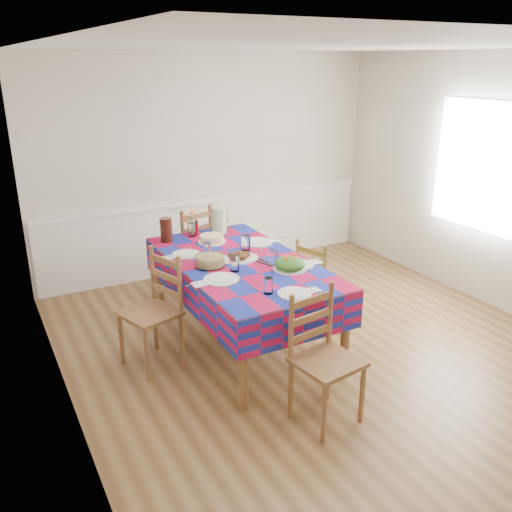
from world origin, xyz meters
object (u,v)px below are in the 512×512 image
(green_pitcher, at_px, (219,220))
(dining_table, at_px, (241,270))
(chair_right, at_px, (318,283))
(tea_pitcher, at_px, (166,230))
(chair_far, at_px, (190,250))
(meat_platter, at_px, (239,257))
(chair_near, at_px, (323,359))
(chair_left, at_px, (154,311))

(green_pitcher, bearing_deg, dining_table, -102.11)
(dining_table, distance_m, chair_right, 0.91)
(tea_pitcher, xyz_separation_m, chair_far, (0.43, 0.48, -0.44))
(dining_table, xyz_separation_m, green_pitcher, (0.19, 0.91, 0.23))
(green_pitcher, bearing_deg, meat_platter, -103.10)
(dining_table, height_order, chair_near, chair_near)
(tea_pitcher, bearing_deg, chair_far, 48.24)
(meat_platter, xyz_separation_m, tea_pitcher, (-0.41, 0.84, 0.09))
(dining_table, bearing_deg, green_pitcher, 77.89)
(chair_right, bearing_deg, tea_pitcher, 36.21)
(green_pitcher, bearing_deg, tea_pitcher, -177.06)
(meat_platter, height_order, chair_near, chair_near)
(green_pitcher, xyz_separation_m, chair_left, (-1.05, -0.89, -0.46))
(tea_pitcher, relative_size, chair_right, 0.27)
(meat_platter, height_order, chair_far, chair_far)
(tea_pitcher, xyz_separation_m, chair_right, (1.28, -0.89, -0.51))
(green_pitcher, relative_size, chair_near, 0.27)
(chair_far, relative_size, chair_right, 1.16)
(meat_platter, relative_size, chair_right, 0.42)
(chair_far, bearing_deg, chair_near, 73.37)
(chair_far, distance_m, chair_left, 1.60)
(chair_left, bearing_deg, tea_pitcher, 135.00)
(chair_near, relative_size, chair_right, 1.13)
(dining_table, distance_m, chair_far, 1.37)
(green_pitcher, bearing_deg, chair_near, -95.08)
(chair_near, bearing_deg, tea_pitcher, 92.27)
(chair_near, relative_size, chair_far, 0.98)
(meat_platter, relative_size, chair_near, 0.37)
(chair_right, bearing_deg, chair_near, 127.90)
(dining_table, bearing_deg, chair_near, -90.28)
(dining_table, bearing_deg, chair_left, 179.03)
(dining_table, relative_size, tea_pitcher, 8.79)
(meat_platter, xyz_separation_m, chair_left, (-0.85, -0.02, -0.35))
(dining_table, distance_m, chair_near, 1.38)
(chair_far, xyz_separation_m, chair_left, (-0.87, -1.34, -0.01))
(chair_left, bearing_deg, dining_table, 71.32)
(tea_pitcher, relative_size, chair_left, 0.24)
(green_pitcher, height_order, tea_pitcher, green_pitcher)
(green_pitcher, distance_m, chair_left, 1.46)
(chair_far, bearing_deg, chair_left, 40.73)
(chair_left, bearing_deg, meat_platter, 73.39)
(chair_left, relative_size, chair_right, 1.14)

